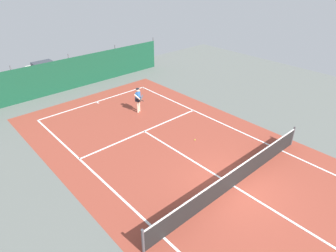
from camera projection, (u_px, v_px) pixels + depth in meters
ground_plane at (234, 186)px, 12.82m from camera, size 36.00×36.00×0.00m
court_surface at (234, 186)px, 12.82m from camera, size 11.02×26.60×0.01m
tennis_net at (235, 177)px, 12.57m from camera, size 10.12×0.10×1.10m
back_fence at (70, 79)px, 22.73m from camera, size 16.30×0.98×2.70m
tennis_player at (138, 98)px, 18.71m from camera, size 0.56×0.83×1.64m
tennis_ball_near_player at (195, 140)px, 16.10m from camera, size 0.07×0.07×0.07m
parked_car at (46, 73)px, 23.27m from camera, size 2.05×4.22×1.68m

